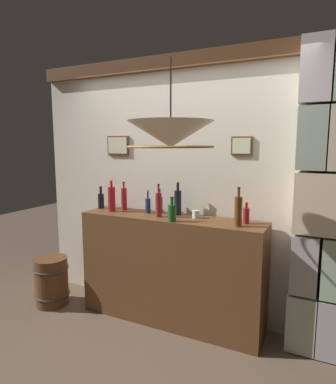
# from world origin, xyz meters

# --- Properties ---
(ground_plane) EXTENTS (12.00, 12.00, 0.00)m
(ground_plane) POSITION_xyz_m (0.00, 0.00, 0.00)
(ground_plane) COLOR brown
(panelled_rear_partition) EXTENTS (3.42, 0.15, 2.64)m
(panelled_rear_partition) POSITION_xyz_m (-0.00, 1.10, 1.40)
(panelled_rear_partition) COLOR beige
(panelled_rear_partition) RESTS_ON ground
(stone_pillar) EXTENTS (0.47, 0.35, 2.57)m
(stone_pillar) POSITION_xyz_m (1.33, 0.94, 1.29)
(stone_pillar) COLOR #ACB59F
(stone_pillar) RESTS_ON ground
(bar_shelf_unit) EXTENTS (1.84, 0.41, 1.07)m
(bar_shelf_unit) POSITION_xyz_m (0.00, 0.81, 0.53)
(bar_shelf_unit) COLOR brown
(bar_shelf_unit) RESTS_ON ground
(liquor_bottle_sherry) EXTENTS (0.06, 0.06, 0.32)m
(liquor_bottle_sherry) POSITION_xyz_m (-0.11, 0.77, 1.19)
(liquor_bottle_sherry) COLOR maroon
(liquor_bottle_sherry) RESTS_ON bar_shelf_unit
(liquor_bottle_vermouth) EXTENTS (0.08, 0.08, 0.33)m
(liquor_bottle_vermouth) POSITION_xyz_m (-0.66, 0.78, 1.20)
(liquor_bottle_vermouth) COLOR #A51C22
(liquor_bottle_vermouth) RESTS_ON bar_shelf_unit
(liquor_bottle_mezcal) EXTENTS (0.07, 0.07, 0.34)m
(liquor_bottle_mezcal) POSITION_xyz_m (0.68, 0.73, 1.20)
(liquor_bottle_mezcal) COLOR #5D3213
(liquor_bottle_mezcal) RESTS_ON bar_shelf_unit
(liquor_bottle_port) EXTENTS (0.08, 0.08, 0.23)m
(liquor_bottle_port) POSITION_xyz_m (0.09, 0.65, 1.15)
(liquor_bottle_port) COLOR #1B5721
(liquor_bottle_port) RESTS_ON bar_shelf_unit
(liquor_bottle_rye) EXTENTS (0.06, 0.06, 0.24)m
(liquor_bottle_rye) POSITION_xyz_m (-0.29, 0.88, 1.15)
(liquor_bottle_rye) COLOR navy
(liquor_bottle_rye) RESTS_ON bar_shelf_unit
(liquor_bottle_scotch) EXTENTS (0.07, 0.07, 0.33)m
(liquor_bottle_scotch) POSITION_xyz_m (0.02, 0.93, 1.20)
(liquor_bottle_scotch) COLOR black
(liquor_bottle_scotch) RESTS_ON bar_shelf_unit
(liquor_bottle_vodka) EXTENTS (0.07, 0.07, 0.25)m
(liquor_bottle_vodka) POSITION_xyz_m (-0.19, 0.95, 1.16)
(liquor_bottle_vodka) COLOR navy
(liquor_bottle_vodka) RESTS_ON bar_shelf_unit
(liquor_bottle_bourbon) EXTENTS (0.06, 0.06, 0.20)m
(liquor_bottle_bourbon) POSITION_xyz_m (0.72, 0.87, 1.15)
(liquor_bottle_bourbon) COLOR maroon
(liquor_bottle_bourbon) RESTS_ON bar_shelf_unit
(liquor_bottle_whiskey) EXTENTS (0.06, 0.06, 0.30)m
(liquor_bottle_whiskey) POSITION_xyz_m (-0.59, 0.91, 1.19)
(liquor_bottle_whiskey) COLOR maroon
(liquor_bottle_whiskey) RESTS_ON bar_shelf_unit
(liquor_bottle_tequila) EXTENTS (0.07, 0.07, 0.24)m
(liquor_bottle_tequila) POSITION_xyz_m (-0.87, 0.87, 1.16)
(liquor_bottle_tequila) COLOR black
(liquor_bottle_tequila) RESTS_ON bar_shelf_unit
(glass_tumbler_rocks) EXTENTS (0.07, 0.07, 0.07)m
(glass_tumbler_rocks) POSITION_xyz_m (0.24, 0.87, 1.11)
(glass_tumbler_rocks) COLOR silver
(glass_tumbler_rocks) RESTS_ON bar_shelf_unit
(pendant_lamp) EXTENTS (0.61, 0.61, 0.61)m
(pendant_lamp) POSITION_xyz_m (0.34, 0.11, 1.83)
(pendant_lamp) COLOR #EFE5C6
(wooden_barrel) EXTENTS (0.38, 0.38, 0.53)m
(wooden_barrel) POSITION_xyz_m (-1.33, 0.54, 0.26)
(wooden_barrel) COLOR brown
(wooden_barrel) RESTS_ON ground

